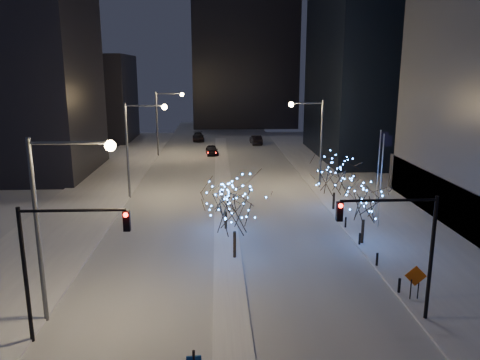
{
  "coord_description": "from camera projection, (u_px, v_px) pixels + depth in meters",
  "views": [
    {
      "loc": [
        -0.66,
        -21.4,
        13.24
      ],
      "look_at": [
        1.06,
        13.49,
        5.0
      ],
      "focal_mm": 35.0,
      "sensor_mm": 36.0,
      "label": 1
    }
  ],
  "objects": [
    {
      "name": "road",
      "position": [
        223.0,
        179.0,
        57.9
      ],
      "size": [
        20.0,
        130.0,
        0.02
      ],
      "primitive_type": "cube",
      "color": "#B7BDC7",
      "rests_on": "ground"
    },
    {
      "name": "west_sidewalk",
      "position": [
        72.0,
        218.0,
        42.63
      ],
      "size": [
        8.0,
        90.0,
        0.15
      ],
      "primitive_type": "cube",
      "color": "silver",
      "rests_on": "ground"
    },
    {
      "name": "east_sidewalk",
      "position": [
        384.0,
        213.0,
        44.02
      ],
      "size": [
        10.0,
        90.0,
        0.15
      ],
      "primitive_type": "cube",
      "color": "silver",
      "rests_on": "ground"
    },
    {
      "name": "flagpoles",
      "position": [
        381.0,
        171.0,
        40.18
      ],
      "size": [
        1.35,
        2.6,
        8.0
      ],
      "color": "silver",
      "rests_on": "east_sidewalk"
    },
    {
      "name": "bollards",
      "position": [
        368.0,
        248.0,
        33.95
      ],
      "size": [
        0.16,
        12.16,
        0.9
      ],
      "color": "black",
      "rests_on": "east_sidewalk"
    },
    {
      "name": "street_lamp_w_near",
      "position": [
        56.0,
        205.0,
        23.9
      ],
      "size": [
        4.4,
        0.56,
        10.0
      ],
      "color": "#595E66",
      "rests_on": "ground"
    },
    {
      "name": "ground",
      "position": [
        232.0,
        336.0,
        23.87
      ],
      "size": [
        160.0,
        160.0,
        0.0
      ],
      "primitive_type": "plane",
      "color": "silver",
      "rests_on": "ground"
    },
    {
      "name": "holiday_tree_median_far",
      "position": [
        226.0,
        197.0,
        38.96
      ],
      "size": [
        4.18,
        4.18,
        4.32
      ],
      "color": "black",
      "rests_on": "median"
    },
    {
      "name": "median",
      "position": [
        224.0,
        189.0,
        53.02
      ],
      "size": [
        2.0,
        80.0,
        0.15
      ],
      "primitive_type": "cube",
      "color": "silver",
      "rests_on": "ground"
    },
    {
      "name": "car_far",
      "position": [
        198.0,
        137.0,
        89.32
      ],
      "size": [
        2.46,
        5.33,
        1.51
      ],
      "primitive_type": "imported",
      "rotation": [
        0.0,
        0.0,
        0.07
      ],
      "color": "black",
      "rests_on": "ground"
    },
    {
      "name": "filler_west_far",
      "position": [
        83.0,
        98.0,
        88.84
      ],
      "size": [
        18.0,
        16.0,
        16.0
      ],
      "primitive_type": "cube",
      "color": "black",
      "rests_on": "ground"
    },
    {
      "name": "holiday_tree_median_near",
      "position": [
        234.0,
        207.0,
        32.66
      ],
      "size": [
        5.32,
        5.32,
        5.97
      ],
      "color": "black",
      "rests_on": "median"
    },
    {
      "name": "traffic_signal_east",
      "position": [
        404.0,
        238.0,
        24.18
      ],
      "size": [
        5.26,
        0.43,
        7.0
      ],
      "color": "black",
      "rests_on": "ground"
    },
    {
      "name": "street_lamp_w_far",
      "position": [
        164.0,
        115.0,
        72.51
      ],
      "size": [
        4.4,
        0.56,
        10.0
      ],
      "color": "#595E66",
      "rests_on": "ground"
    },
    {
      "name": "street_lamp_east",
      "position": [
        314.0,
        132.0,
        52.04
      ],
      "size": [
        3.9,
        0.56,
        10.0
      ],
      "color": "#595E66",
      "rests_on": "ground"
    },
    {
      "name": "holiday_tree_plaza_far",
      "position": [
        335.0,
        175.0,
        44.42
      ],
      "size": [
        6.19,
        6.19,
        5.46
      ],
      "color": "black",
      "rests_on": "east_sidewalk"
    },
    {
      "name": "traffic_signal_west",
      "position": [
        56.0,
        252.0,
        22.37
      ],
      "size": [
        5.26,
        0.43,
        7.0
      ],
      "color": "black",
      "rests_on": "ground"
    },
    {
      "name": "car_near",
      "position": [
        212.0,
        150.0,
        74.55
      ],
      "size": [
        2.27,
        4.68,
        1.54
      ],
      "primitive_type": "imported",
      "rotation": [
        0.0,
        0.0,
        0.1
      ],
      "color": "black",
      "rests_on": "ground"
    },
    {
      "name": "street_lamp_w_mid",
      "position": [
        137.0,
        137.0,
        48.2
      ],
      "size": [
        4.4,
        0.56,
        10.0
      ],
      "color": "#595E66",
      "rests_on": "ground"
    },
    {
      "name": "holiday_tree_plaza_near",
      "position": [
        364.0,
        202.0,
        35.57
      ],
      "size": [
        4.43,
        4.43,
        5.01
      ],
      "color": "black",
      "rests_on": "east_sidewalk"
    },
    {
      "name": "construction_sign",
      "position": [
        415.0,
        279.0,
        27.13
      ],
      "size": [
        1.26,
        0.18,
        2.09
      ],
      "rotation": [
        0.0,
        0.0,
        -0.11
      ],
      "color": "black",
      "rests_on": "east_sidewalk"
    },
    {
      "name": "car_mid",
      "position": [
        256.0,
        140.0,
        85.22
      ],
      "size": [
        2.1,
        5.05,
        1.63
      ],
      "primitive_type": "imported",
      "rotation": [
        0.0,
        0.0,
        3.22
      ],
      "color": "black",
      "rests_on": "ground"
    },
    {
      "name": "horizon_block",
      "position": [
        245.0,
        36.0,
        108.78
      ],
      "size": [
        24.0,
        14.0,
        42.0
      ],
      "primitive_type": "cube",
      "color": "black",
      "rests_on": "ground"
    }
  ]
}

